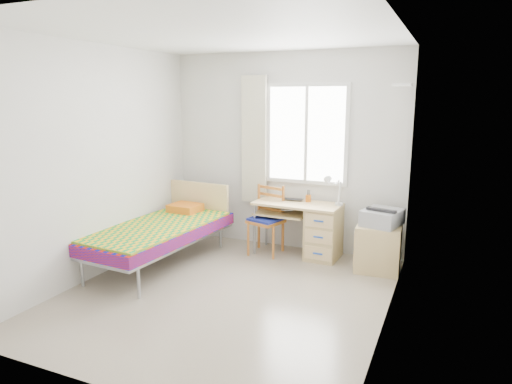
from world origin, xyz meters
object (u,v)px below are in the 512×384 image
at_px(bed, 162,230).
at_px(printer, 382,217).
at_px(desk, 318,229).
at_px(cabinet, 378,248).
at_px(chair, 268,215).

relative_size(bed, printer, 3.89).
relative_size(desk, printer, 2.12).
xyz_separation_m(cabinet, printer, (0.02, 0.03, 0.37)).
xyz_separation_m(bed, desk, (1.71, 0.96, -0.04)).
height_order(desk, chair, chair).
bearing_deg(printer, desk, -175.58).
height_order(chair, cabinet, chair).
bearing_deg(desk, chair, -170.89).
bearing_deg(chair, printer, 14.07).
height_order(bed, printer, bed).
relative_size(desk, cabinet, 2.03).
xyz_separation_m(bed, cabinet, (2.48, 0.80, -0.14)).
relative_size(chair, printer, 1.69).
height_order(bed, desk, bed).
distance_m(bed, chair, 1.37).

